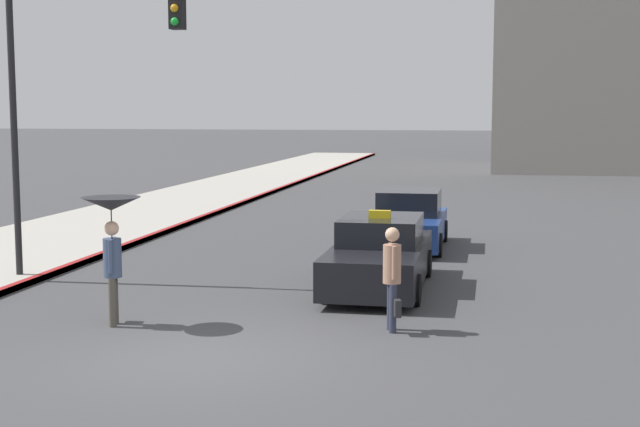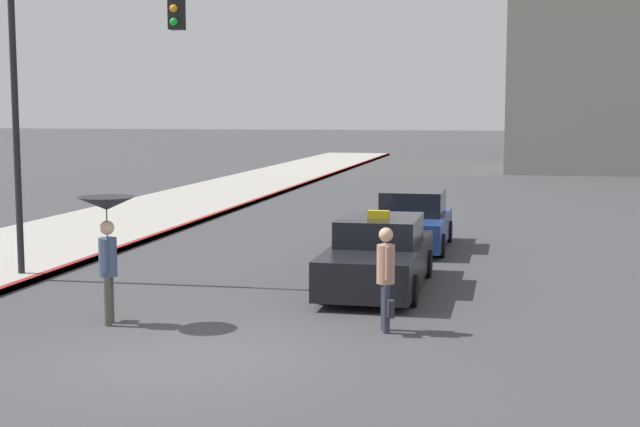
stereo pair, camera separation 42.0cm
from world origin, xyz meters
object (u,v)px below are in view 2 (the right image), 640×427
at_px(taxi, 378,256).
at_px(sedan_red, 412,222).
at_px(pedestrian_with_umbrella, 107,224).
at_px(pedestrian_man, 386,272).
at_px(traffic_light, 77,73).

relative_size(taxi, sedan_red, 1.13).
distance_m(taxi, sedan_red, 5.51).
distance_m(taxi, pedestrian_with_umbrella, 5.78).
height_order(sedan_red, pedestrian_man, pedestrian_man).
relative_size(taxi, pedestrian_man, 2.76).
bearing_deg(taxi, pedestrian_with_umbrella, 44.89).
bearing_deg(sedan_red, pedestrian_man, 93.52).
height_order(taxi, traffic_light, traffic_light).
bearing_deg(traffic_light, pedestrian_man, -22.63).
relative_size(pedestrian_with_umbrella, pedestrian_man, 1.26).
relative_size(taxi, traffic_light, 0.75).
bearing_deg(pedestrian_with_umbrella, taxi, -58.78).
relative_size(taxi, pedestrian_with_umbrella, 2.18).
bearing_deg(pedestrian_man, traffic_light, -128.54).
bearing_deg(sedan_red, traffic_light, 44.49).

